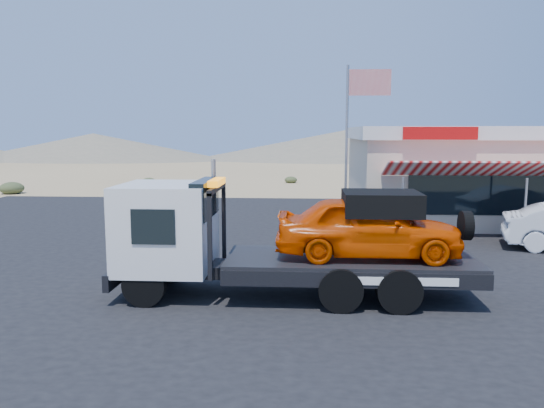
# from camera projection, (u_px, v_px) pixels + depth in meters

# --- Properties ---
(ground) EXTENTS (120.00, 120.00, 0.00)m
(ground) POSITION_uv_depth(u_px,v_px,m) (190.00, 264.00, 15.00)
(ground) COLOR #A2875C
(ground) RESTS_ON ground
(asphalt_lot) EXTENTS (32.00, 24.00, 0.02)m
(asphalt_lot) POSITION_uv_depth(u_px,v_px,m) (267.00, 243.00, 17.84)
(asphalt_lot) COLOR black
(asphalt_lot) RESTS_ON ground
(tow_truck) EXTENTS (7.94, 2.36, 2.66)m
(tow_truck) POSITION_uv_depth(u_px,v_px,m) (285.00, 235.00, 11.89)
(tow_truck) COLOR black
(tow_truck) RESTS_ON asphalt_lot
(jerky_store) EXTENTS (10.40, 9.97, 3.90)m
(jerky_store) POSITION_uv_depth(u_px,v_px,m) (473.00, 172.00, 22.95)
(jerky_store) COLOR beige
(jerky_store) RESTS_ON asphalt_lot
(flagpole) EXTENTS (1.55, 0.10, 6.00)m
(flagpole) POSITION_uv_depth(u_px,v_px,m) (353.00, 130.00, 18.63)
(flagpole) COLOR #99999E
(flagpole) RESTS_ON asphalt_lot
(distant_hills) EXTENTS (126.00, 48.00, 4.20)m
(distant_hills) POSITION_uv_depth(u_px,v_px,m) (207.00, 146.00, 69.88)
(distant_hills) COLOR #726B59
(distant_hills) RESTS_ON ground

